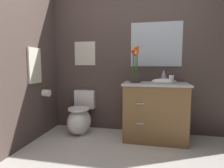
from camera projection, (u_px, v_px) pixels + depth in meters
The scene contains 11 objects.
wall_back at pixel (147, 57), 3.01m from camera, with size 4.41×0.05×2.50m, color #4C3D38.
wall_left at pixel (14, 55), 2.33m from camera, with size 0.05×4.10×2.50m, color #4C3D38.
toilet at pixel (80, 118), 3.05m from camera, with size 0.38×0.59×0.69m.
vanity_cabinet at pixel (155, 111), 2.75m from camera, with size 0.94×0.56×1.04m.
flower_vase at pixel (136, 70), 2.73m from camera, with size 0.14×0.14×0.55m.
soap_bottle at pixel (164, 78), 2.67m from camera, with size 0.06×0.06×0.15m.
lotion_bottle at pixel (171, 79), 2.58m from camera, with size 0.07×0.07×0.15m.
wall_poster at pixel (85, 54), 3.19m from camera, with size 0.37×0.01×0.41m, color beige.
wall_mirror at pixel (156, 44), 2.93m from camera, with size 0.80×0.01×0.70m, color #B2BCC6.
hanging_towel at pixel (35, 66), 2.69m from camera, with size 0.03×0.28×0.52m, color beige.
toilet_paper_roll at pixel (46, 93), 2.91m from camera, with size 0.11×0.11×0.11m, color white.
Camera 1 is at (0.27, -1.61, 1.13)m, focal length 29.45 mm.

